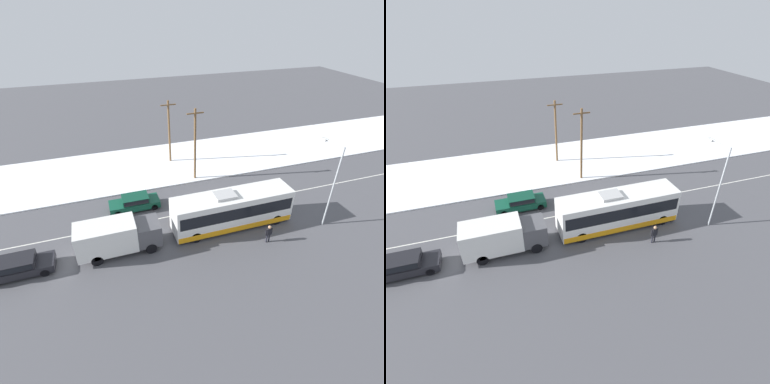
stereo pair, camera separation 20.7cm
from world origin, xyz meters
The scene contains 11 objects.
ground_plane centered at (0.00, 0.00, 0.00)m, with size 120.00×120.00×0.00m, color #4C4C51.
snow_lot centered at (0.00, 10.72, 0.06)m, with size 80.00×11.05×0.12m.
lane_marking_center centered at (0.00, 0.00, 0.00)m, with size 60.00×0.12×0.00m.
city_bus centered at (0.59, -2.95, 1.70)m, with size 10.60×2.57×3.48m.
box_truck centered at (-9.35, -3.14, 1.56)m, with size 6.50×2.30×2.81m.
sedan_car centered at (-7.11, 2.31, 0.77)m, with size 4.75×1.80×1.41m.
parked_car_near_truck centered at (-16.44, -3.25, 0.78)m, with size 4.66×1.80×1.43m.
pedestrian_at_stop centered at (2.56, -5.98, 1.04)m, with size 0.61×0.27×1.70m.
streetlamp centered at (8.49, -4.99, 4.76)m, with size 0.36×2.63×7.54m.
utility_pole_roadside centered at (0.25, 5.98, 4.21)m, with size 1.80×0.24×8.05m.
utility_pole_snowlot centered at (-1.25, 11.07, 4.00)m, with size 1.80×0.24×7.62m.
Camera 1 is at (-9.42, -21.90, 16.98)m, focal length 28.00 mm.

